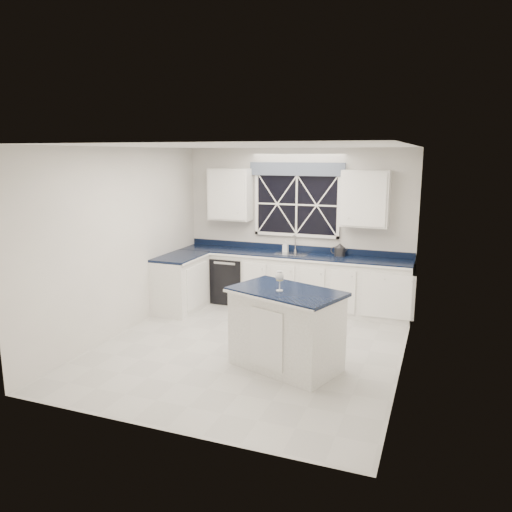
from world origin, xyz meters
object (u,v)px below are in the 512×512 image
at_px(island, 286,329).
at_px(kettle, 340,250).
at_px(dishwasher, 232,279).
at_px(faucet, 295,243).
at_px(soap_bottle, 286,246).
at_px(wine_glass, 280,277).

height_order(island, kettle, kettle).
height_order(dishwasher, faucet, faucet).
height_order(island, soap_bottle, soap_bottle).
height_order(faucet, soap_bottle, faucet).
bearing_deg(dishwasher, kettle, 3.74).
xyz_separation_m(dishwasher, wine_glass, (1.68, -2.44, 0.75)).
height_order(dishwasher, kettle, kettle).
bearing_deg(wine_glass, dishwasher, 124.57).
bearing_deg(faucet, island, -75.78).
distance_m(island, soap_bottle, 2.69).
distance_m(dishwasher, island, 2.96).
relative_size(dishwasher, kettle, 2.76).
xyz_separation_m(dishwasher, kettle, (1.89, 0.12, 0.63)).
xyz_separation_m(kettle, wine_glass, (-0.21, -2.57, 0.12)).
relative_size(dishwasher, soap_bottle, 4.24).
xyz_separation_m(dishwasher, soap_bottle, (0.95, 0.13, 0.63)).
relative_size(island, wine_glass, 6.24).
bearing_deg(faucet, dishwasher, -169.98).
relative_size(faucet, island, 0.20).
bearing_deg(island, dishwasher, 145.82).
relative_size(faucet, soap_bottle, 1.56).
bearing_deg(wine_glass, island, 42.01).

